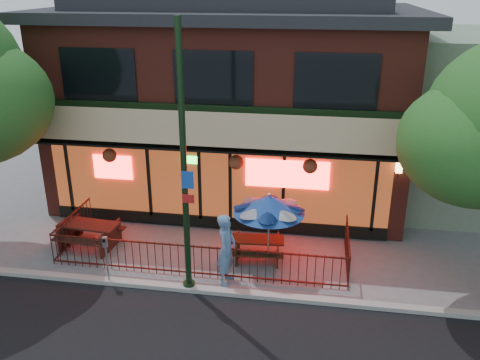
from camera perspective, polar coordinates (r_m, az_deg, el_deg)
The scene contains 11 objects.
ground at distance 14.32m, azimuth -5.31°, elevation -11.14°, with size 80.00×80.00×0.00m, color gray.
curb at distance 13.88m, azimuth -5.83°, elevation -12.03°, with size 80.00×0.25×0.12m, color #999993.
restaurant_building at distance 19.34m, azimuth -0.53°, elevation 10.91°, with size 12.96×9.49×8.05m.
neighbor_building at distance 20.73m, azimuth 25.30°, elevation 6.38°, with size 6.00×7.00×6.00m, color gray.
patio_fence at distance 14.41m, azimuth -4.91°, elevation -7.97°, with size 8.44×2.62×1.00m.
street_light at distance 12.53m, azimuth -6.24°, elevation 0.06°, with size 0.43×0.32×7.00m.
picnic_table_left at distance 16.35m, azimuth -16.56°, elevation -5.55°, with size 1.93×1.55×0.77m.
picnic_table_right at distance 15.07m, azimuth 2.00°, elevation -7.34°, with size 1.62×1.29×0.66m.
patio_umbrella at distance 14.03m, azimuth 3.29°, elevation -2.75°, with size 2.00×2.00×2.28m.
pedestrian at distance 13.70m, azimuth -1.52°, elevation -7.77°, with size 0.73×0.48×2.01m, color #5983B3.
parking_meter_near at distance 14.12m, azimuth -14.82°, elevation -7.85°, with size 0.14×0.13×1.40m.
Camera 1 is at (3.18, -11.62, 7.73)m, focal length 38.00 mm.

